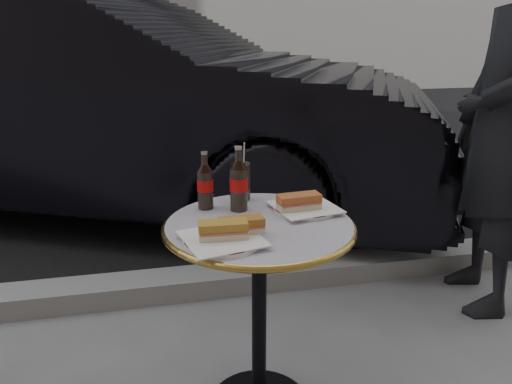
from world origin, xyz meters
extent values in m
cube|color=black|center=(0.00, 5.00, 0.00)|extent=(40.00, 8.00, 0.00)
cube|color=gray|center=(0.00, 0.90, 0.05)|extent=(40.00, 0.20, 0.12)
cylinder|color=white|center=(-0.14, -0.13, 0.74)|extent=(0.24, 0.24, 0.01)
cylinder|color=silver|center=(0.18, 0.08, 0.74)|extent=(0.22, 0.22, 0.01)
cube|color=#B4812D|center=(-0.14, -0.13, 0.77)|extent=(0.14, 0.07, 0.05)
cube|color=#A26929|center=(-0.08, -0.10, 0.77)|extent=(0.14, 0.07, 0.05)
cube|color=#B55D2E|center=(0.15, 0.06, 0.77)|extent=(0.15, 0.08, 0.05)
cylinder|color=black|center=(-0.01, 0.24, 0.80)|extent=(0.07, 0.07, 0.14)
imported|color=black|center=(-0.65, 2.41, 0.81)|extent=(3.61, 5.17, 1.61)
imported|color=black|center=(1.26, 0.53, 0.89)|extent=(0.56, 0.73, 1.79)
camera|label=1|loc=(-0.32, -1.45, 1.33)|focal=35.00mm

